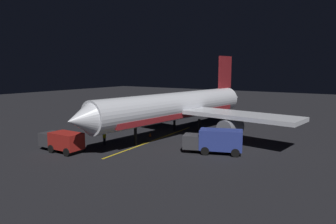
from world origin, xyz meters
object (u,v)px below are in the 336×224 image
at_px(catering_truck, 216,141).
at_px(traffic_cone_near_right, 150,135).
at_px(baggage_truck, 62,141).
at_px(traffic_cone_near_left, 201,148).
at_px(airliner, 179,107).
at_px(ground_crew_worker, 104,138).

bearing_deg(catering_truck, traffic_cone_near_right, -13.60).
bearing_deg(catering_truck, baggage_truck, 31.31).
bearing_deg(traffic_cone_near_left, airliner, -40.58).
height_order(airliner, baggage_truck, airliner).
relative_size(airliner, catering_truck, 5.21).
height_order(ground_crew_worker, traffic_cone_near_left, ground_crew_worker).
relative_size(baggage_truck, catering_truck, 0.83).
relative_size(airliner, baggage_truck, 6.32).
bearing_deg(ground_crew_worker, traffic_cone_near_left, -157.68).
bearing_deg(traffic_cone_near_right, traffic_cone_near_left, 166.41).
relative_size(catering_truck, traffic_cone_near_right, 12.12).
distance_m(traffic_cone_near_left, traffic_cone_near_right, 9.22).
distance_m(airliner, baggage_truck, 16.27).
bearing_deg(catering_truck, traffic_cone_near_left, -13.64).
height_order(airliner, traffic_cone_near_right, airliner).
distance_m(baggage_truck, traffic_cone_near_left, 15.63).
xyz_separation_m(catering_truck, traffic_cone_near_left, (1.96, -0.48, -1.10)).
relative_size(baggage_truck, ground_crew_worker, 3.16).
bearing_deg(traffic_cone_near_left, baggage_truck, 36.56).
xyz_separation_m(catering_truck, traffic_cone_near_right, (10.92, -2.64, -1.10)).
distance_m(catering_truck, traffic_cone_near_left, 2.30).
height_order(airliner, ground_crew_worker, airliner).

